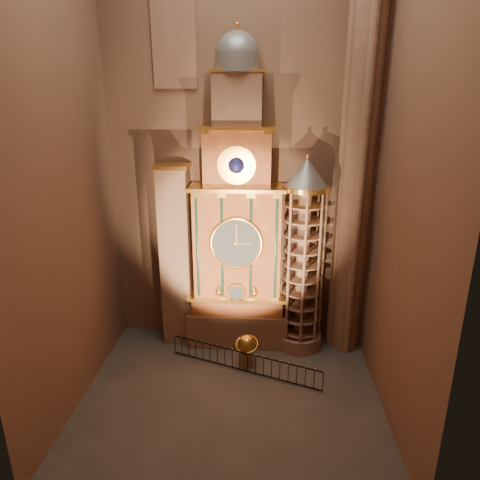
# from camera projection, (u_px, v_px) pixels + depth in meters

# --- Properties ---
(floor) EXTENTS (14.00, 14.00, 0.00)m
(floor) POSITION_uv_depth(u_px,v_px,m) (231.00, 396.00, 20.27)
(floor) COLOR #383330
(floor) RESTS_ON ground
(wall_back) EXTENTS (22.00, 0.00, 22.00)m
(wall_back) POSITION_uv_depth(u_px,v_px,m) (239.00, 147.00, 22.53)
(wall_back) COLOR brown
(wall_back) RESTS_ON floor
(wall_left) EXTENTS (0.00, 22.00, 22.00)m
(wall_left) POSITION_uv_depth(u_px,v_px,m) (57.00, 161.00, 17.25)
(wall_left) COLOR brown
(wall_left) RESTS_ON floor
(wall_right) EXTENTS (0.00, 22.00, 22.00)m
(wall_right) POSITION_uv_depth(u_px,v_px,m) (410.00, 164.00, 16.43)
(wall_right) COLOR brown
(wall_right) RESTS_ON floor
(astronomical_clock) EXTENTS (5.60, 2.41, 16.70)m
(astronomical_clock) POSITION_uv_depth(u_px,v_px,m) (238.00, 231.00, 22.90)
(astronomical_clock) COLOR #8C634C
(astronomical_clock) RESTS_ON floor
(portrait_tower) EXTENTS (1.80, 1.60, 10.20)m
(portrait_tower) POSITION_uv_depth(u_px,v_px,m) (176.00, 256.00, 23.59)
(portrait_tower) COLOR #8C634C
(portrait_tower) RESTS_ON floor
(stair_turret) EXTENTS (2.50, 2.50, 10.80)m
(stair_turret) POSITION_uv_depth(u_px,v_px,m) (303.00, 259.00, 22.88)
(stair_turret) COLOR #8C634C
(stair_turret) RESTS_ON floor
(gothic_pier) EXTENTS (2.04, 2.04, 22.00)m
(gothic_pier) POSITION_uv_depth(u_px,v_px,m) (360.00, 150.00, 21.22)
(gothic_pier) COLOR #8C634C
(gothic_pier) RESTS_ON floor
(stained_glass_window) EXTENTS (2.20, 0.14, 5.20)m
(stained_glass_window) POSITION_uv_depth(u_px,v_px,m) (174.00, 32.00, 20.92)
(stained_glass_window) COLOR #391B79
(stained_glass_window) RESTS_ON wall_back
(celestial_globe) EXTENTS (1.43, 1.38, 1.73)m
(celestial_globe) POSITION_uv_depth(u_px,v_px,m) (247.00, 347.00, 22.36)
(celestial_globe) COLOR #8C634C
(celestial_globe) RESTS_ON floor
(iron_railing) EXTENTS (7.73, 2.87, 1.10)m
(iron_railing) POSITION_uv_depth(u_px,v_px,m) (244.00, 362.00, 21.88)
(iron_railing) COLOR black
(iron_railing) RESTS_ON floor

